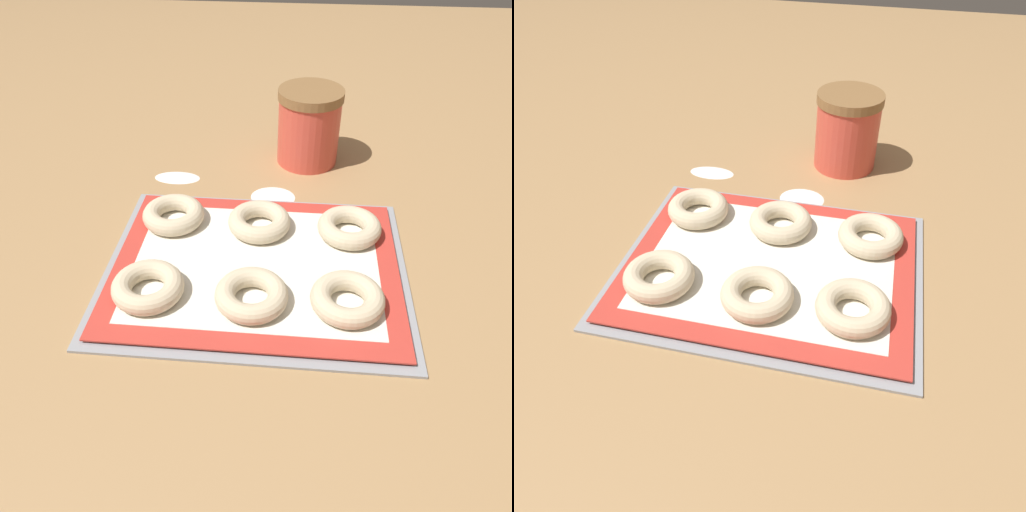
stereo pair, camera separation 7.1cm
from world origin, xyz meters
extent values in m
plane|color=#A87F51|center=(0.00, 0.00, 0.00)|extent=(2.80, 2.80, 0.00)
cube|color=#93969B|center=(0.01, -0.01, 0.00)|extent=(0.41, 0.33, 0.01)
cube|color=red|center=(0.01, -0.01, 0.01)|extent=(0.39, 0.30, 0.00)
cube|color=silver|center=(0.01, -0.01, 0.01)|extent=(0.33, 0.25, 0.00)
torus|color=beige|center=(-0.12, -0.08, 0.02)|extent=(0.09, 0.09, 0.03)
torus|color=beige|center=(0.01, -0.08, 0.02)|extent=(0.09, 0.09, 0.03)
torus|color=beige|center=(0.13, -0.08, 0.02)|extent=(0.09, 0.09, 0.03)
torus|color=beige|center=(-0.12, 0.08, 0.02)|extent=(0.09, 0.09, 0.03)
torus|color=beige|center=(0.01, 0.07, 0.02)|extent=(0.09, 0.09, 0.03)
torus|color=beige|center=(0.14, 0.07, 0.02)|extent=(0.09, 0.09, 0.03)
cylinder|color=#DB4C3D|center=(0.08, 0.30, 0.06)|extent=(0.11, 0.11, 0.12)
cylinder|color=olive|center=(0.08, 0.30, 0.12)|extent=(0.11, 0.11, 0.02)
ellipsoid|color=white|center=(0.02, 0.17, 0.00)|extent=(0.07, 0.06, 0.00)
ellipsoid|color=white|center=(-0.15, 0.22, 0.00)|extent=(0.08, 0.04, 0.00)
camera|label=1|loc=(0.06, -0.52, 0.46)|focal=35.00mm
camera|label=2|loc=(0.13, -0.51, 0.46)|focal=35.00mm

